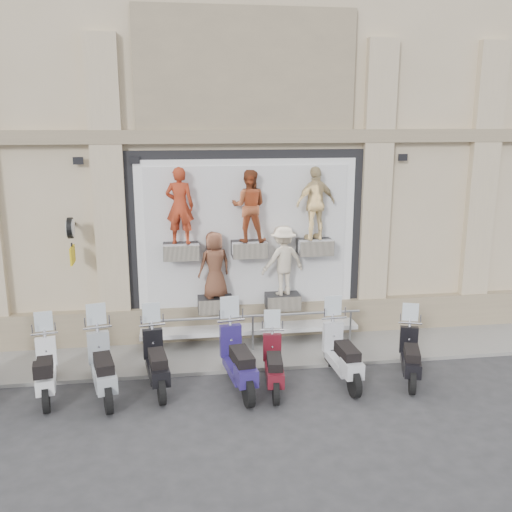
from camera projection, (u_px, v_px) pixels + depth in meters
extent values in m
plane|color=#2F2F32|center=(267.00, 394.00, 11.15)|extent=(90.00, 90.00, 0.00)
cube|color=gray|center=(252.00, 350.00, 13.16)|extent=(16.00, 2.20, 0.08)
cube|color=black|center=(247.00, 242.00, 13.43)|extent=(5.60, 0.10, 4.30)
cube|color=white|center=(247.00, 243.00, 13.37)|extent=(5.10, 0.06, 3.90)
cube|color=white|center=(247.00, 243.00, 13.33)|extent=(4.70, 0.04, 3.60)
cube|color=white|center=(250.00, 327.00, 13.50)|extent=(5.10, 0.75, 0.10)
cube|color=#28282B|center=(181.00, 251.00, 12.87)|extent=(0.80, 0.50, 0.35)
imported|color=#BB3A1D|center=(180.00, 206.00, 12.63)|extent=(0.69, 0.52, 1.72)
cube|color=#28282B|center=(249.00, 249.00, 13.09)|extent=(0.80, 0.50, 0.35)
imported|color=brown|center=(249.00, 206.00, 12.86)|extent=(0.91, 0.77, 1.63)
cube|color=#28282B|center=(315.00, 247.00, 13.32)|extent=(0.80, 0.50, 0.35)
imported|color=beige|center=(316.00, 203.00, 13.08)|extent=(1.06, 0.67, 1.69)
cube|color=#28282B|center=(215.00, 304.00, 13.28)|extent=(0.80, 0.50, 0.35)
imported|color=brown|center=(215.00, 265.00, 13.06)|extent=(0.88, 0.72, 1.55)
cube|color=#28282B|center=(283.00, 301.00, 13.51)|extent=(0.80, 0.50, 0.35)
imported|color=#FAE8C7|center=(283.00, 260.00, 13.28)|extent=(1.19, 0.89, 1.64)
cube|color=black|center=(72.00, 226.00, 12.51)|extent=(0.06, 0.56, 0.06)
cylinder|color=black|center=(70.00, 228.00, 12.25)|extent=(0.10, 0.46, 0.46)
cube|color=gold|center=(73.00, 255.00, 12.39)|extent=(0.04, 0.50, 0.38)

